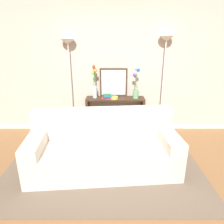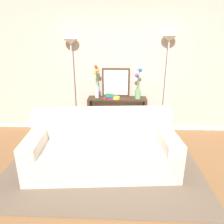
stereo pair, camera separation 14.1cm
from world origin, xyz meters
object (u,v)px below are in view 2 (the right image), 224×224
Objects in this scene: couch at (102,149)px; console_table at (117,109)px; book_stack at (109,97)px; floor_lamp_right at (168,59)px; fruit_bowl at (116,98)px; book_row_under_console at (100,130)px; vase_short_flowers at (138,89)px; wall_mirror at (116,83)px; floor_lamp_left at (72,61)px; vase_tall_flowers at (97,82)px.

couch is 1.31m from console_table.
floor_lamp_right is at bearing 8.41° from book_stack.
console_table is 7.70× the size of fruit_bowl.
book_stack is at bearing -21.06° from book_row_under_console.
vase_short_flowers is 2.35× the size of book_row_under_console.
vase_short_flowers is at bearing -19.69° from wall_mirror.
floor_lamp_right reaches higher than floor_lamp_left.
book_stack is (0.76, -0.17, -0.69)m from floor_lamp_left.
vase_short_flowers is at bearing 8.46° from fruit_bowl.
couch reaches higher than book_stack.
floor_lamp_right reaches higher than wall_mirror.
vase_short_flowers is (0.61, 1.24, 0.66)m from couch.
book_stack is at bearing 87.93° from couch.
fruit_bowl is at bearing -6.49° from book_stack.
floor_lamp_left is 12.32× the size of fruit_bowl.
console_table is at bearing -5.52° from floor_lamp_left.
fruit_bowl is at bearing -171.54° from vase_short_flowers.
console_table is 0.62× the size of floor_lamp_left.
fruit_bowl is 0.83m from book_row_under_console.
floor_lamp_left reaches higher than vase_short_flowers.
floor_lamp_left reaches higher than wall_mirror.
wall_mirror is 0.96× the size of vase_short_flowers.
floor_lamp_left is 7.44× the size of book_row_under_console.
floor_lamp_left is at bearing -180.00° from floor_lamp_right.
console_table is 5.20× the size of book_stack.
floor_lamp_right is 2.97× the size of vase_tall_flowers.
console_table is 4.65× the size of book_row_under_console.
vase_tall_flowers is at bearing -176.35° from floor_lamp_right.
console_table is 1.35m from floor_lamp_left.
vase_tall_flowers is at bearing 179.97° from console_table.
couch is 1.54m from vase_short_flowers.
couch is 3.74× the size of vase_short_flowers.
fruit_bowl is at bearing -11.52° from floor_lamp_left.
wall_mirror is at bearing 2.77° from floor_lamp_left.
vase_tall_flowers is 1.10× the size of vase_short_flowers.
couch is at bearing -96.73° from wall_mirror.
couch is 8.77× the size of book_row_under_console.
book_stack is at bearing -171.59° from floor_lamp_right.
book_stack is 0.89× the size of book_row_under_console.
wall_mirror reaches higher than fruit_bowl.
couch is 3.40× the size of vase_tall_flowers.
floor_lamp_left is 1.04m from book_stack.
floor_lamp_left is 1.90m from floor_lamp_right.
fruit_bowl is 0.60× the size of book_row_under_console.
console_table is 1.98× the size of vase_short_flowers.
wall_mirror is 1.08m from book_row_under_console.
couch is 2.19m from floor_lamp_right.
book_row_under_console is (-0.16, 1.27, -0.26)m from couch.
book_stack is (-0.57, -0.05, -0.15)m from vase_short_flowers.
floor_lamp_right reaches higher than console_table.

